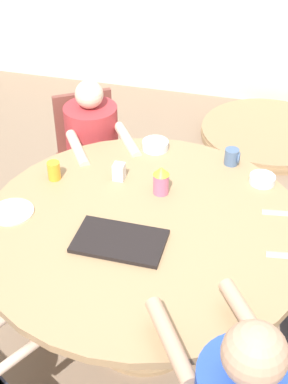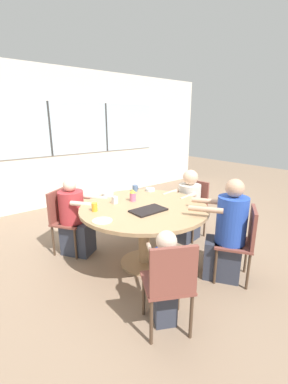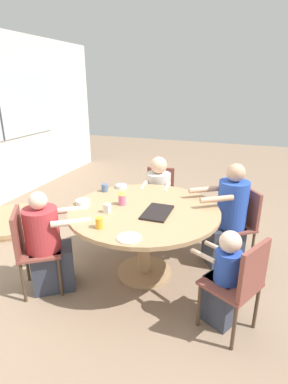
{
  "view_description": "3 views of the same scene",
  "coord_description": "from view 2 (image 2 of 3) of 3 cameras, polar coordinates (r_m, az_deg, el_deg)",
  "views": [
    {
      "loc": [
        0.5,
        -1.86,
        2.39
      ],
      "look_at": [
        0.0,
        0.0,
        0.96
      ],
      "focal_mm": 50.0,
      "sensor_mm": 36.0,
      "label": 1
    },
    {
      "loc": [
        -1.86,
        -2.28,
        1.8
      ],
      "look_at": [
        0.0,
        0.0,
        0.96
      ],
      "focal_mm": 24.0,
      "sensor_mm": 36.0,
      "label": 2
    },
    {
      "loc": [
        -2.67,
        -0.94,
        2.0
      ],
      "look_at": [
        0.0,
        0.0,
        0.96
      ],
      "focal_mm": 28.0,
      "sensor_mm": 36.0,
      "label": 3
    }
  ],
  "objects": [
    {
      "name": "coffee_mug",
      "position": [
        3.75,
        -1.98,
        0.88
      ],
      "size": [
        0.08,
        0.08,
        0.09
      ],
      "color": "slate",
      "rests_on": "dining_table"
    },
    {
      "name": "person_woman_green_shirt",
      "position": [
        3.95,
        9.64,
        -3.74
      ],
      "size": [
        0.65,
        0.41,
        1.08
      ],
      "rotation": [
        0.0,
        0.0,
        -4.57
      ],
      "color": "#333847",
      "rests_on": "ground_plane"
    },
    {
      "name": "ground_plane",
      "position": [
        3.45,
        0.0,
        -15.49
      ],
      "size": [
        16.0,
        16.0,
        0.0
      ],
      "primitive_type": "plane",
      "color": "#8C725B"
    },
    {
      "name": "person_man_teal_shirt",
      "position": [
        3.08,
        17.94,
        -9.14
      ],
      "size": [
        0.6,
        0.68,
        1.19
      ],
      "rotation": [
        0.0,
        0.0,
        0.59
      ],
      "color": "#333847",
      "rests_on": "ground_plane"
    },
    {
      "name": "milk_carton_small",
      "position": [
        3.22,
        -6.55,
        -1.79
      ],
      "size": [
        0.06,
        0.06,
        0.09
      ],
      "color": "silver",
      "rests_on": "dining_table"
    },
    {
      "name": "plate_tortillas",
      "position": [
        2.71,
        -9.25,
        -6.33
      ],
      "size": [
        0.21,
        0.21,
        0.01
      ],
      "color": "beige",
      "rests_on": "dining_table"
    },
    {
      "name": "chair_for_toddler",
      "position": [
        2.23,
        5.77,
        -19.07
      ],
      "size": [
        0.54,
        0.54,
        0.88
      ],
      "rotation": [
        0.0,
        0.0,
        -0.5
      ],
      "color": "brown",
      "rests_on": "ground_plane"
    },
    {
      "name": "food_tray_dark",
      "position": [
        2.95,
        0.97,
        -4.08
      ],
      "size": [
        0.41,
        0.25,
        0.02
      ],
      "color": "black",
      "rests_on": "dining_table"
    },
    {
      "name": "person_toddler",
      "position": [
        2.41,
        4.6,
        -18.89
      ],
      "size": [
        0.37,
        0.44,
        0.91
      ],
      "rotation": [
        0.0,
        0.0,
        -0.5
      ],
      "color": "#333847",
      "rests_on": "ground_plane"
    },
    {
      "name": "juice_glass",
      "position": [
        2.99,
        -10.94,
        -3.29
      ],
      "size": [
        0.07,
        0.07,
        0.1
      ],
      "color": "gold",
      "rests_on": "dining_table"
    },
    {
      "name": "chair_for_man_teal_shirt",
      "position": [
        3.1,
        21.05,
        -9.48
      ],
      "size": [
        0.55,
        0.55,
        0.88
      ],
      "rotation": [
        0.0,
        0.0,
        0.59
      ],
      "color": "brown",
      "rests_on": "ground_plane"
    },
    {
      "name": "dining_table",
      "position": [
        3.16,
        0.0,
        -5.45
      ],
      "size": [
        1.55,
        1.55,
        0.78
      ],
      "color": "tan",
      "rests_on": "ground_plane"
    },
    {
      "name": "wall_back_with_windows",
      "position": [
        5.61,
        -20.15,
        11.1
      ],
      "size": [
        8.4,
        0.08,
        2.8
      ],
      "color": "silver",
      "rests_on": "ground_plane"
    },
    {
      "name": "person_man_blue_shirt",
      "position": [
        3.62,
        -15.08,
        -6.27
      ],
      "size": [
        0.6,
        0.67,
        1.05
      ],
      "rotation": [
        0.0,
        0.0,
        -2.55
      ],
      "color": "#333847",
      "rests_on": "ground_plane"
    },
    {
      "name": "bowl_white_shallow",
      "position": [
        3.77,
        1.4,
        0.54
      ],
      "size": [
        0.13,
        0.13,
        0.04
      ],
      "color": "silver",
      "rests_on": "dining_table"
    },
    {
      "name": "folded_table_stack",
      "position": [
        5.44,
        -11.34,
        -3.17
      ],
      "size": [
        1.17,
        1.17,
        0.09
      ],
      "color": "tan",
      "rests_on": "ground_plane"
    },
    {
      "name": "chair_for_woman_green_shirt",
      "position": [
        4.07,
        10.97,
        -2.56
      ],
      "size": [
        0.45,
        0.45,
        0.88
      ],
      "rotation": [
        0.0,
        0.0,
        -4.57
      ],
      "color": "brown",
      "rests_on": "ground_plane"
    },
    {
      "name": "chair_for_man_blue_shirt",
      "position": [
        3.68,
        -17.42,
        -5.04
      ],
      "size": [
        0.55,
        0.55,
        0.88
      ],
      "rotation": [
        0.0,
        0.0,
        -2.55
      ],
      "color": "brown",
      "rests_on": "ground_plane"
    },
    {
      "name": "bowl_cereal",
      "position": [
        3.56,
        -8.02,
        -0.48
      ],
      "size": [
        0.15,
        0.15,
        0.05
      ],
      "color": "silver",
      "rests_on": "dining_table"
    },
    {
      "name": "sippy_cup",
      "position": [
        3.29,
        -2.51,
        -0.69
      ],
      "size": [
        0.08,
        0.08,
        0.15
      ],
      "color": "#CC668C",
      "rests_on": "dining_table"
    }
  ]
}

